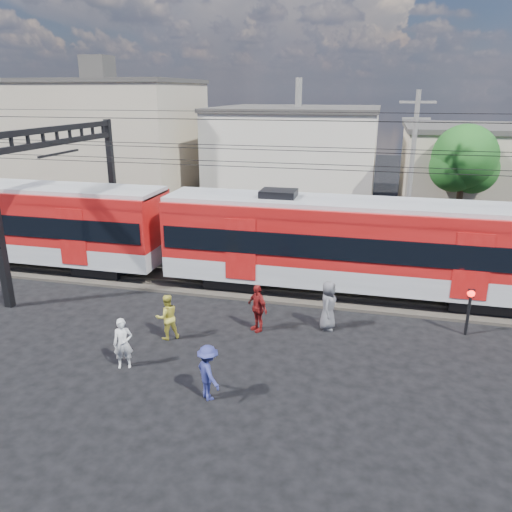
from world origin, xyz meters
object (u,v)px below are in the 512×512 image
(pedestrian_a, at_px, (123,343))
(crossing_signal, at_px, (470,303))
(commuter_train, at_px, (358,243))
(pedestrian_c, at_px, (208,373))

(pedestrian_a, relative_size, crossing_signal, 0.94)
(crossing_signal, bearing_deg, pedestrian_a, -155.57)
(commuter_train, xyz_separation_m, pedestrian_a, (-6.84, -7.71, -1.57))
(pedestrian_c, distance_m, crossing_signal, 9.81)
(pedestrian_a, distance_m, crossing_signal, 12.04)
(commuter_train, xyz_separation_m, crossing_signal, (4.12, -2.73, -1.17))
(pedestrian_a, xyz_separation_m, crossing_signal, (10.96, 4.98, 0.40))
(commuter_train, xyz_separation_m, pedestrian_c, (-3.65, -8.70, -1.57))
(pedestrian_a, relative_size, pedestrian_c, 1.00)
(commuter_train, relative_size, pedestrian_c, 30.12)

